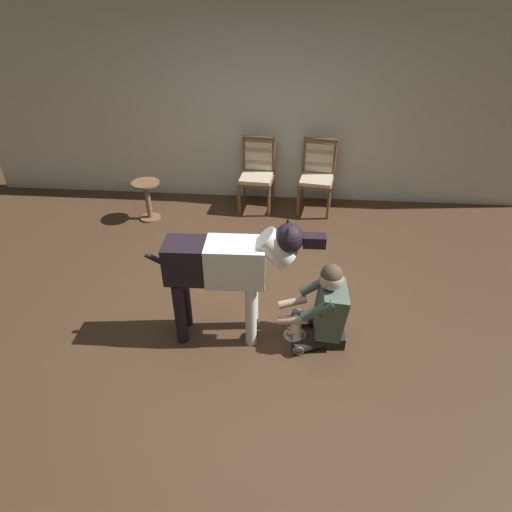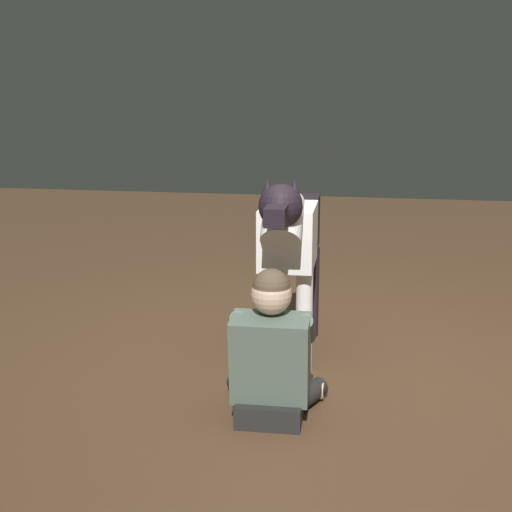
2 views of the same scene
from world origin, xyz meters
TOP-DOWN VIEW (x-y plane):
  - ground_plane at (0.00, 0.00)m, footprint 14.16×14.16m
  - person_sitting_on_floor at (0.72, -0.15)m, footprint 0.63×0.58m
  - large_dog at (-0.12, -0.17)m, footprint 1.52×0.35m
  - hot_dog_on_plate at (0.47, -0.16)m, footprint 0.21×0.21m

SIDE VIEW (x-z plane):
  - ground_plane at x=0.00m, z-range 0.00..0.00m
  - hot_dog_on_plate at x=0.47m, z-range 0.00..0.06m
  - person_sitting_on_floor at x=0.72m, z-range -0.07..0.74m
  - large_dog at x=-0.12m, z-range 0.17..1.39m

